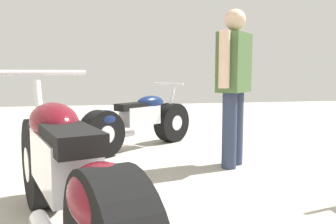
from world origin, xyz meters
TOP-DOWN VIEW (x-y plane):
  - ground_plane at (0.00, 3.12)m, footprint 14.99×14.99m
  - motorcycle_maroon_cruiser at (-0.85, 2.07)m, footprint 0.91×2.05m
  - motorcycle_black_naked at (-0.20, 4.57)m, footprint 1.51×1.22m
  - mechanic_in_blue at (0.66, 3.57)m, footprint 0.50×0.54m

SIDE VIEW (x-z plane):
  - ground_plane at x=0.00m, z-range 0.00..0.00m
  - motorcycle_black_naked at x=-0.20m, z-range -0.07..0.75m
  - motorcycle_maroon_cruiser at x=-0.85m, z-range -0.08..0.90m
  - mechanic_in_blue at x=0.66m, z-range 0.10..1.69m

